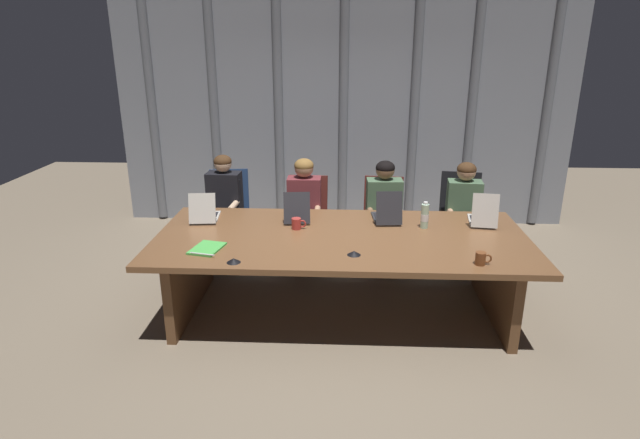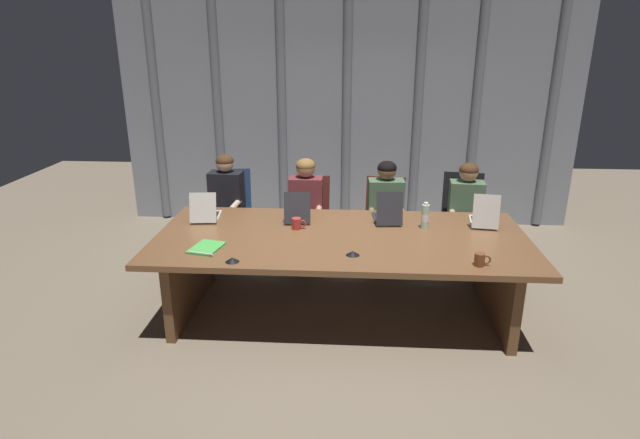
# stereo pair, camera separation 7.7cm
# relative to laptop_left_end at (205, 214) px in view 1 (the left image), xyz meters

# --- Properties ---
(ground_plane) EXTENTS (11.76, 11.76, 0.00)m
(ground_plane) POSITION_rel_laptop_left_end_xyz_m (1.30, -0.37, -0.80)
(ground_plane) COLOR #7F705B
(conference_table) EXTENTS (3.26, 1.48, 0.75)m
(conference_table) POSITION_rel_laptop_left_end_xyz_m (1.30, -0.37, -0.22)
(conference_table) COLOR brown
(conference_table) RESTS_ON ground_plane
(curtain_backdrop) EXTENTS (5.88, 0.17, 2.91)m
(curtain_backdrop) POSITION_rel_laptop_left_end_xyz_m (1.31, 2.20, 0.65)
(curtain_backdrop) COLOR gray
(curtain_backdrop) RESTS_ON ground_plane
(laptop_left_end) EXTENTS (0.28, 0.41, 0.29)m
(laptop_left_end) POSITION_rel_laptop_left_end_xyz_m (0.00, 0.00, 0.00)
(laptop_left_end) COLOR beige
(laptop_left_end) RESTS_ON conference_table
(laptop_left_mid) EXTENTS (0.28, 0.42, 0.30)m
(laptop_left_mid) POSITION_rel_laptop_left_end_xyz_m (0.88, 0.04, 0.00)
(laptop_left_mid) COLOR #2D2D33
(laptop_left_mid) RESTS_ON conference_table
(laptop_center) EXTENTS (0.27, 0.42, 0.32)m
(laptop_center) POSITION_rel_laptop_left_end_xyz_m (1.73, 0.04, 0.01)
(laptop_center) COLOR #2D2D33
(laptop_center) RESTS_ON conference_table
(laptop_right_mid) EXTENTS (0.28, 0.42, 0.32)m
(laptop_right_mid) POSITION_rel_laptop_left_end_xyz_m (2.61, 0.01, 0.01)
(laptop_right_mid) COLOR beige
(laptop_right_mid) RESTS_ON conference_table
(office_chair_left_end) EXTENTS (0.60, 0.61, 0.99)m
(office_chair_left_end) POSITION_rel_laptop_left_end_xyz_m (0.04, 0.85, -0.43)
(office_chair_left_end) COLOR navy
(office_chair_left_end) RESTS_ON ground_plane
(office_chair_left_mid) EXTENTS (0.60, 0.60, 0.93)m
(office_chair_left_mid) POSITION_rel_laptop_left_end_xyz_m (0.91, 0.85, -0.45)
(office_chair_left_mid) COLOR #511E19
(office_chair_left_mid) RESTS_ON ground_plane
(office_chair_center) EXTENTS (0.60, 0.60, 0.93)m
(office_chair_center) POSITION_rel_laptop_left_end_xyz_m (1.75, 0.85, -0.45)
(office_chair_center) COLOR #511E19
(office_chair_center) RESTS_ON ground_plane
(office_chair_right_mid) EXTENTS (0.60, 0.61, 0.99)m
(office_chair_right_mid) POSITION_rel_laptop_left_end_xyz_m (2.60, 0.85, -0.43)
(office_chair_right_mid) COLOR black
(office_chair_right_mid) RESTS_ON ground_plane
(person_left_end) EXTENTS (0.39, 0.56, 1.21)m
(person_left_end) POSITION_rel_laptop_left_end_xyz_m (0.01, 0.69, -0.12)
(person_left_end) COLOR black
(person_left_end) RESTS_ON ground_plane
(person_left_mid) EXTENTS (0.37, 0.55, 1.18)m
(person_left_mid) POSITION_rel_laptop_left_end_xyz_m (0.89, 0.69, -0.12)
(person_left_mid) COLOR brown
(person_left_mid) RESTS_ON ground_plane
(person_center) EXTENTS (0.40, 0.56, 1.16)m
(person_center) POSITION_rel_laptop_left_end_xyz_m (1.76, 0.69, -0.13)
(person_center) COLOR #4C6B4C
(person_center) RESTS_ON ground_plane
(person_right_mid) EXTENTS (0.40, 0.57, 1.16)m
(person_right_mid) POSITION_rel_laptop_left_end_xyz_m (2.60, 0.69, -0.14)
(person_right_mid) COLOR #4C6B4C
(person_right_mid) RESTS_ON ground_plane
(water_bottle_primary) EXTENTS (0.07, 0.07, 0.25)m
(water_bottle_primary) POSITION_rel_laptop_left_end_xyz_m (2.06, -0.13, 0.06)
(water_bottle_primary) COLOR #ADD1B2
(water_bottle_primary) RESTS_ON conference_table
(coffee_mug_near) EXTENTS (0.13, 0.09, 0.10)m
(coffee_mug_near) POSITION_rel_laptop_left_end_xyz_m (0.90, -0.22, -0.01)
(coffee_mug_near) COLOR #B2332D
(coffee_mug_near) RESTS_ON conference_table
(coffee_mug_far) EXTENTS (0.13, 0.08, 0.10)m
(coffee_mug_far) POSITION_rel_laptop_left_end_xyz_m (2.37, -0.94, -0.01)
(coffee_mug_far) COLOR brown
(coffee_mug_far) RESTS_ON conference_table
(conference_mic_left_side) EXTENTS (0.11, 0.11, 0.03)m
(conference_mic_left_side) POSITION_rel_laptop_left_end_xyz_m (1.41, -0.80, -0.04)
(conference_mic_left_side) COLOR black
(conference_mic_left_side) RESTS_ON conference_table
(conference_mic_middle) EXTENTS (0.11, 0.11, 0.03)m
(conference_mic_middle) POSITION_rel_laptop_left_end_xyz_m (0.48, -0.99, -0.04)
(conference_mic_middle) COLOR black
(conference_mic_middle) RESTS_ON conference_table
(spiral_notepad) EXTENTS (0.28, 0.35, 0.03)m
(spiral_notepad) POSITION_rel_laptop_left_end_xyz_m (0.21, -0.74, -0.05)
(spiral_notepad) COLOR #4CB74C
(spiral_notepad) RESTS_ON conference_table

